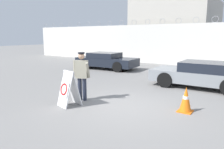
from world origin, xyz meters
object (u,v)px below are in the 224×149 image
object	(u,v)px
security_guard	(82,74)
parked_car_rear_sedan	(201,74)
traffic_cone_near	(186,99)
parked_car_front_coupe	(107,60)
barricade_sign	(68,89)

from	to	relation	value
security_guard	parked_car_rear_sedan	world-z (taller)	security_guard
traffic_cone_near	parked_car_front_coupe	distance (m)	9.25
security_guard	traffic_cone_near	size ratio (longest dim) A/B	2.20
security_guard	barricade_sign	bearing A→B (deg)	-108.89
security_guard	traffic_cone_near	world-z (taller)	security_guard
traffic_cone_near	parked_car_rear_sedan	world-z (taller)	parked_car_rear_sedan
traffic_cone_near	parked_car_front_coupe	xyz separation A→B (m)	(-7.19, 5.81, 0.20)
traffic_cone_near	parked_car_rear_sedan	distance (m)	3.68
security_guard	parked_car_front_coupe	world-z (taller)	security_guard
barricade_sign	traffic_cone_near	bearing A→B (deg)	39.92
barricade_sign	parked_car_front_coupe	bearing A→B (deg)	131.63
parked_car_rear_sedan	parked_car_front_coupe	bearing A→B (deg)	-18.40
parked_car_front_coupe	parked_car_rear_sedan	distance (m)	7.14
traffic_cone_near	parked_car_rear_sedan	xyz separation A→B (m)	(-0.38, 3.66, 0.21)
traffic_cone_near	parked_car_front_coupe	bearing A→B (deg)	141.08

